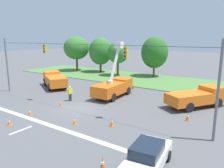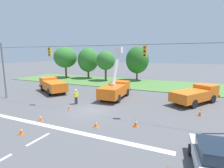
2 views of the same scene
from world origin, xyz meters
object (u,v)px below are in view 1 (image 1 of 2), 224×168
object	(u,v)px
traffic_cone_mid_right	(9,122)
traffic_cone_lane_edge_a	(30,112)
sedan_white	(148,156)
road_worker	(70,93)
tree_west	(100,51)
utility_truck_bucket_lift	(114,86)
utility_truck_support_near	(55,80)
tree_centre	(118,53)
utility_truck_support_far	(198,97)
traffic_cone_foreground_left	(61,103)
traffic_cone_lane_edge_b	(112,122)
traffic_cone_foreground_right	(74,121)
traffic_cone_far_left	(188,117)
tree_far_west	(76,48)
tree_east	(155,53)
traffic_cone_near_bucket	(103,164)

from	to	relation	value
traffic_cone_mid_right	traffic_cone_lane_edge_a	xyz separation A→B (m)	(-0.65, 2.47, 0.03)
sedan_white	road_worker	bearing A→B (deg)	151.64
tree_west	sedan_white	distance (m)	35.31
utility_truck_bucket_lift	sedan_white	bearing A→B (deg)	-48.73
utility_truck_support_near	traffic_cone_mid_right	size ratio (longest dim) A/B	11.12
tree_centre	utility_truck_bucket_lift	size ratio (longest dim) A/B	0.96
utility_truck_support_far	traffic_cone_foreground_left	size ratio (longest dim) A/B	11.70
utility_truck_support_near	traffic_cone_lane_edge_b	size ratio (longest dim) A/B	9.61
tree_centre	traffic_cone_foreground_right	distance (m)	24.73
utility_truck_support_near	utility_truck_support_far	distance (m)	20.04
traffic_cone_mid_right	traffic_cone_far_left	bearing A→B (deg)	38.70
utility_truck_support_far	traffic_cone_foreground_right	size ratio (longest dim) A/B	11.76
road_worker	traffic_cone_foreground_right	bearing A→B (deg)	-41.91
tree_far_west	utility_truck_bucket_lift	distance (m)	23.12
traffic_cone_foreground_left	traffic_cone_mid_right	size ratio (longest dim) A/B	0.95
tree_east	utility_truck_support_near	bearing A→B (deg)	-117.01
road_worker	traffic_cone_lane_edge_b	world-z (taller)	road_worker
tree_east	traffic_cone_foreground_left	distance (m)	22.89
utility_truck_support_far	traffic_cone_near_bucket	size ratio (longest dim) A/B	8.45
tree_far_west	traffic_cone_mid_right	world-z (taller)	tree_far_west
tree_west	utility_truck_bucket_lift	size ratio (longest dim) A/B	1.07
utility_truck_support_far	sedan_white	bearing A→B (deg)	-87.67
utility_truck_support_near	tree_west	bearing A→B (deg)	101.13
traffic_cone_lane_edge_b	traffic_cone_foreground_right	bearing A→B (deg)	-154.43
traffic_cone_far_left	tree_east	bearing A→B (deg)	121.69
tree_east	utility_truck_support_near	world-z (taller)	tree_east
tree_west	utility_truck_support_near	size ratio (longest dim) A/B	1.05
road_worker	traffic_cone_near_bucket	distance (m)	14.33
traffic_cone_foreground_left	traffic_cone_far_left	world-z (taller)	traffic_cone_far_left
utility_truck_support_far	traffic_cone_lane_edge_b	size ratio (longest dim) A/B	9.62
traffic_cone_foreground_left	utility_truck_bucket_lift	bearing A→B (deg)	67.91
utility_truck_support_near	traffic_cone_far_left	size ratio (longest dim) A/B	9.28
traffic_cone_near_bucket	traffic_cone_lane_edge_a	size ratio (longest dim) A/B	1.23
tree_east	traffic_cone_foreground_left	bearing A→B (deg)	-92.13
tree_centre	traffic_cone_mid_right	size ratio (longest dim) A/B	10.47
tree_east	traffic_cone_lane_edge_b	world-z (taller)	tree_east
tree_west	traffic_cone_lane_edge_b	distance (m)	29.22
utility_truck_support_near	traffic_cone_far_left	world-z (taller)	utility_truck_support_near
tree_far_west	sedan_white	world-z (taller)	tree_far_west
traffic_cone_lane_edge_a	traffic_cone_lane_edge_b	distance (m)	8.21
utility_truck_support_near	traffic_cone_foreground_left	xyz separation A→B (m)	(7.64, -5.84, -0.87)
tree_west	tree_centre	size ratio (longest dim) A/B	1.11
traffic_cone_lane_edge_b	tree_far_west	bearing A→B (deg)	138.61
utility_truck_support_far	traffic_cone_near_bucket	distance (m)	15.02
tree_east	traffic_cone_mid_right	bearing A→B (deg)	-90.68
traffic_cone_lane_edge_a	traffic_cone_far_left	distance (m)	14.63
traffic_cone_near_bucket	tree_far_west	bearing A→B (deg)	135.60
tree_far_west	traffic_cone_lane_edge_a	xyz separation A→B (m)	(15.91, -23.26, -4.70)
tree_west	traffic_cone_lane_edge_a	distance (m)	27.11
tree_west	road_worker	size ratio (longest dim) A/B	4.09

